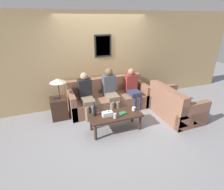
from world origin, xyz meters
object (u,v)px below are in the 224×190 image
(couch_side, at_px, (174,106))
(coffee_table, at_px, (116,117))
(couch_main, at_px, (108,98))
(wine_bottle, at_px, (95,111))
(person_left, at_px, (86,94))
(drinking_glass, at_px, (134,109))
(person_right, at_px, (132,87))
(person_middle, at_px, (110,89))

(couch_side, height_order, coffee_table, couch_side)
(couch_main, bearing_deg, wine_bottle, -124.49)
(couch_main, height_order, coffee_table, couch_main)
(coffee_table, distance_m, person_left, 1.08)
(couch_main, bearing_deg, couch_side, -37.00)
(couch_main, xyz_separation_m, drinking_glass, (0.25, -1.08, 0.16))
(couch_main, relative_size, coffee_table, 1.88)
(person_left, xyz_separation_m, person_right, (1.35, 0.03, -0.01))
(person_right, bearing_deg, person_middle, -179.42)
(couch_main, relative_size, wine_bottle, 7.42)
(person_right, bearing_deg, coffee_table, -132.93)
(drinking_glass, relative_size, person_left, 0.08)
(coffee_table, distance_m, wine_bottle, 0.50)
(couch_side, xyz_separation_m, drinking_glass, (-1.20, 0.00, 0.15))
(couch_main, xyz_separation_m, person_left, (-0.67, -0.17, 0.31))
(drinking_glass, distance_m, person_right, 1.05)
(drinking_glass, bearing_deg, coffee_table, -176.39)
(couch_side, xyz_separation_m, person_middle, (-1.44, 0.94, 0.34))
(person_left, relative_size, person_right, 1.03)
(person_left, distance_m, person_right, 1.35)
(wine_bottle, bearing_deg, drinking_glass, -6.27)
(couch_main, distance_m, person_right, 0.76)
(coffee_table, height_order, drinking_glass, drinking_glass)
(wine_bottle, relative_size, person_right, 0.27)
(couch_main, relative_size, couch_side, 1.71)
(couch_main, bearing_deg, person_middle, -87.85)
(drinking_glass, bearing_deg, person_right, 65.23)
(person_right, bearing_deg, person_left, -178.81)
(wine_bottle, relative_size, person_middle, 0.25)
(couch_side, bearing_deg, wine_bottle, 87.22)
(drinking_glass, bearing_deg, couch_main, 102.74)
(person_left, bearing_deg, coffee_table, -64.63)
(wine_bottle, bearing_deg, person_middle, 50.79)
(couch_main, height_order, person_left, person_left)
(couch_main, relative_size, drinking_glass, 25.84)
(couch_main, height_order, person_middle, person_middle)
(coffee_table, relative_size, wine_bottle, 3.95)
(couch_side, xyz_separation_m, person_left, (-2.11, 0.92, 0.31))
(drinking_glass, bearing_deg, wine_bottle, 173.73)
(person_left, height_order, person_middle, person_middle)
(coffee_table, bearing_deg, drinking_glass, 3.61)
(coffee_table, xyz_separation_m, drinking_glass, (0.47, 0.03, 0.10))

